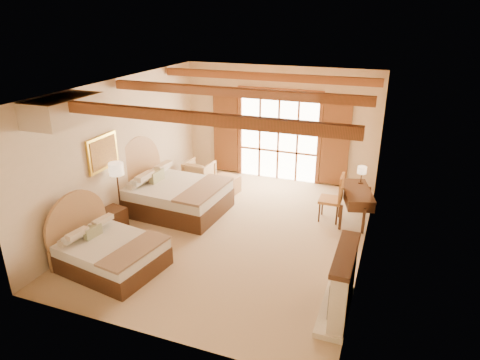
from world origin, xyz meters
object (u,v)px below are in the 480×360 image
at_px(bed_far, 170,192).
at_px(armchair, 199,173).
at_px(desk, 356,203).
at_px(nightstand, 114,220).
at_px(bed_near, 105,250).

bearing_deg(bed_far, armchair, 95.73).
relative_size(bed_far, armchair, 3.23).
distance_m(armchair, desk, 4.41).
distance_m(nightstand, armchair, 3.24).
xyz_separation_m(bed_far, armchair, (-0.07, 1.77, -0.12)).
height_order(nightstand, desk, desk).
distance_m(bed_far, armchair, 1.77).
bearing_deg(desk, bed_far, 178.52).
bearing_deg(bed_far, bed_near, -84.92).
height_order(armchair, desk, desk).
relative_size(armchair, desk, 0.50).
bearing_deg(nightstand, desk, 38.58).
bearing_deg(armchair, bed_far, 96.09).
height_order(bed_near, nightstand, bed_near).
bearing_deg(bed_near, desk, 50.53).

